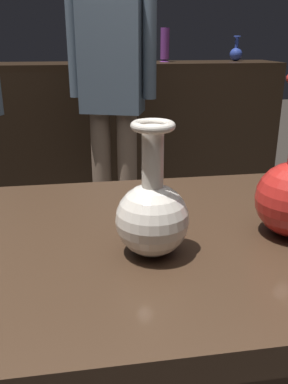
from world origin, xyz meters
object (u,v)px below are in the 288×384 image
at_px(visitor_center_back, 112,85).
at_px(shelf_vase_far_right, 236,53).
at_px(shelf_vase_right, 165,45).
at_px(vase_centerpiece, 152,213).
at_px(shelf_vase_center, 89,42).

bearing_deg(visitor_center_back, shelf_vase_far_right, -123.39).
height_order(shelf_vase_far_right, shelf_vase_right, shelf_vase_right).
bearing_deg(shelf_vase_right, vase_centerpiece, -102.22).
bearing_deg(visitor_center_back, shelf_vase_right, -101.61).
xyz_separation_m(shelf_vase_far_right, shelf_vase_right, (-0.52, -0.01, 0.05)).
bearing_deg(shelf_vase_right, shelf_vase_center, 179.33).
xyz_separation_m(vase_centerpiece, visitor_center_back, (0.07, 1.61, 0.04)).
distance_m(vase_centerpiece, shelf_vase_far_right, 2.55).
relative_size(vase_centerpiece, visitor_center_back, 0.15).
distance_m(vase_centerpiece, visitor_center_back, 1.61).
height_order(shelf_vase_far_right, shelf_vase_center, shelf_vase_center).
bearing_deg(shelf_vase_center, visitor_center_back, -82.80).
xyz_separation_m(shelf_vase_far_right, visitor_center_back, (-0.95, -0.72, -0.13)).
bearing_deg(shelf_vase_far_right, vase_centerpiece, -113.71).
relative_size(shelf_vase_far_right, shelf_vase_center, 0.63).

